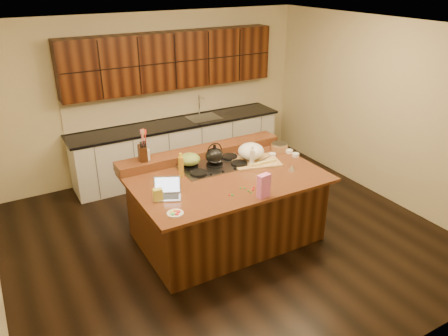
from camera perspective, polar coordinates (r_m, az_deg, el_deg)
room at (r=5.37m, az=0.26°, el=3.20°), size 5.52×5.02×2.72m
island at (r=5.75m, az=0.25°, el=-5.04°), size 2.40×1.60×0.92m
back_ledge at (r=6.08m, az=-3.03°, el=2.05°), size 2.40×0.30×0.12m
cooktop at (r=5.77m, az=-1.23°, el=0.32°), size 0.92×0.52×0.05m
back_counter at (r=7.50m, az=-6.26°, el=6.41°), size 3.70×0.66×2.40m
kettle at (r=5.72m, az=-1.24°, el=1.58°), size 0.26×0.26×0.22m
green_bowl at (r=5.71m, az=-4.50°, el=1.15°), size 0.34×0.34×0.15m
laptop at (r=5.06m, az=-7.42°, el=-3.04°), size 0.38×0.35×0.22m
oil_bottle at (r=5.47m, az=-5.63°, el=0.13°), size 0.08×0.08×0.27m
vinegar_bottle at (r=5.72m, az=3.68°, el=1.22°), size 0.08×0.08×0.25m
wooden_tray at (r=5.91m, az=3.70°, el=1.89°), size 0.71×0.59×0.25m
ramekin_a at (r=6.17m, az=9.35°, el=1.71°), size 0.12×0.12×0.04m
ramekin_b at (r=6.27m, az=8.52°, el=2.17°), size 0.12×0.12×0.04m
ramekin_c at (r=6.12m, az=6.32°, el=1.71°), size 0.10×0.10×0.04m
strainer_bowl at (r=6.33m, az=7.23°, el=2.68°), size 0.31×0.31×0.09m
kitchen_timer at (r=5.73m, az=8.86°, el=0.03°), size 0.09×0.09×0.07m
pink_bag at (r=4.99m, az=5.21°, el=-2.33°), size 0.16×0.10×0.28m
candy_plate at (r=4.72m, az=-6.39°, el=-5.90°), size 0.20×0.20×0.01m
package_box at (r=4.97m, az=-8.63°, el=-3.50°), size 0.11×0.09×0.15m
utensil_crock at (r=5.75m, az=-10.24°, el=1.69°), size 0.14×0.14×0.14m
knife_block at (r=5.73m, az=-10.58°, el=1.90°), size 0.13×0.18×0.20m
gumdrop_0 at (r=5.17m, az=3.82°, el=-2.89°), size 0.02×0.02×0.02m
gumdrop_1 at (r=5.04m, az=1.18°, el=-3.57°), size 0.02×0.02×0.02m
gumdrop_2 at (r=5.20m, az=5.36°, el=-2.78°), size 0.02×0.02×0.02m
gumdrop_3 at (r=5.15m, az=3.20°, el=-2.99°), size 0.02×0.02×0.02m
gumdrop_4 at (r=5.28m, az=4.70°, el=-2.31°), size 0.02×0.02×0.02m
gumdrop_5 at (r=5.32m, az=4.49°, el=-2.06°), size 0.02×0.02×0.02m
gumdrop_6 at (r=5.05m, az=0.72°, el=-3.55°), size 0.02×0.02×0.02m
gumdrop_7 at (r=5.21m, az=2.19°, el=-2.61°), size 0.02×0.02×0.02m
gumdrop_8 at (r=5.20m, az=4.46°, el=-2.69°), size 0.02×0.02×0.02m
gumdrop_9 at (r=5.05m, az=1.03°, el=-3.52°), size 0.02×0.02×0.02m
gumdrop_10 at (r=5.19m, az=3.79°, el=-2.73°), size 0.02×0.02×0.02m
gumdrop_11 at (r=5.11m, az=3.53°, el=-3.22°), size 0.02×0.02×0.02m
gumdrop_12 at (r=5.24m, az=3.94°, el=-2.49°), size 0.02×0.02×0.02m
gumdrop_13 at (r=5.20m, az=2.70°, el=-2.68°), size 0.02×0.02×0.02m
gumdrop_14 at (r=5.17m, az=5.53°, el=-2.91°), size 0.02×0.02×0.02m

